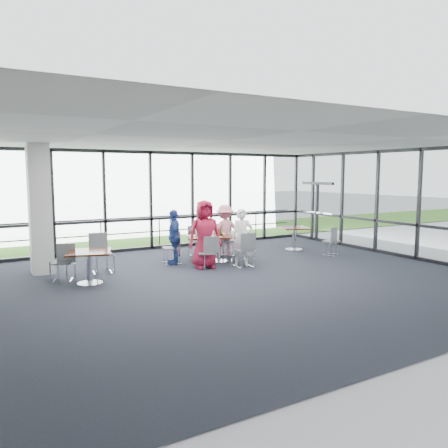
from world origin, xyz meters
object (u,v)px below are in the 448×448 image
diner_far_left (199,233)px  diner_end (174,237)px  diner_near_right (242,237)px  chair_spare_r (331,241)px  main_table (219,240)px  structural_column (40,209)px  chair_main_end (172,248)px  chair_main_fr (225,240)px  chair_spare_la (62,262)px  side_table_left (89,256)px  chair_main_nr (243,250)px  diner_far_right (225,230)px  chair_spare_lb (102,254)px  diner_near_left (205,234)px  chair_main_fl (198,242)px  chair_main_nl (206,253)px  side_table_right (294,231)px

diner_far_left → diner_end: diner_end is taller
diner_near_right → chair_spare_r: (3.16, -0.06, -0.34)m
diner_end → diner_far_left: bearing=130.5°
main_table → diner_far_left: 0.86m
structural_column → chair_main_end: structural_column is taller
chair_main_fr → chair_main_end: bearing=22.1°
diner_far_left → chair_spare_la: 4.16m
side_table_left → chair_spare_r: chair_spare_r is taller
structural_column → chair_main_nr: structural_column is taller
diner_far_right → chair_spare_lb: bearing=14.9°
diner_near_left → chair_spare_lb: diner_near_left is taller
diner_near_right → chair_main_fr: 1.58m
chair_main_fr → chair_spare_r: size_ratio=1.09×
chair_main_fl → diner_end: bearing=40.3°
diner_far_left → main_table: bearing=105.7°
chair_spare_lb → chair_main_nl: bearing=169.6°
side_table_right → chair_main_end: (-4.31, -0.05, -0.20)m
side_table_left → chair_main_end: 2.74m
chair_spare_lb → diner_near_left: bearing=172.4°
diner_near_left → chair_main_nl: diner_near_left is taller
diner_far_left → structural_column: bearing=2.0°
chair_main_end → diner_end: bearing=41.2°
chair_main_nr → chair_spare_lb: bearing=168.5°
diner_far_left → diner_end: size_ratio=0.99×
side_table_right → chair_spare_la: chair_spare_la is taller
structural_column → chair_spare_r: size_ratio=3.74×
diner_end → chair_spare_lb: (-2.01, -0.14, -0.27)m
structural_column → chair_main_fr: (5.12, -0.20, -1.13)m
chair_main_nr → chair_main_fr: size_ratio=0.97×
diner_far_right → chair_main_fl: size_ratio=1.74×
side_table_left → chair_main_fr: chair_main_fr is taller
side_table_left → chair_spare_la: 0.79m
chair_main_end → chair_spare_la: chair_main_end is taller
side_table_left → chair_spare_la: bearing=129.1°
side_table_left → diner_far_right: (4.33, 1.44, 0.13)m
diner_end → chair_spare_la: (-3.00, -0.50, -0.31)m
diner_far_right → chair_main_nl: 1.92m
main_table → chair_main_fr: (0.62, 0.72, -0.14)m
structural_column → main_table: (4.51, -0.92, -0.99)m
chair_main_nl → diner_far_right: bearing=65.3°
side_table_left → diner_far_right: bearing=18.4°
diner_near_right → chair_spare_la: 4.54m
chair_main_fr → chair_main_end: 1.90m
structural_column → chair_main_nr: 5.21m
structural_column → chair_main_fl: bearing=1.0°
chair_main_fl → chair_main_end: 1.25m
main_table → chair_spare_lb: chair_spare_lb is taller
diner_far_right → chair_spare_r: diner_far_right is taller
structural_column → chair_spare_lb: 1.85m
diner_end → chair_main_nr: bearing=63.1°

